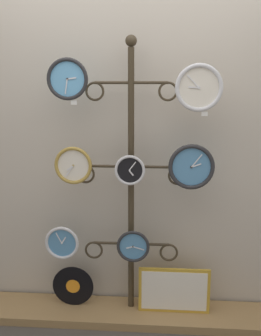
{
  "coord_description": "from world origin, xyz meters",
  "views": [
    {
      "loc": [
        0.21,
        -2.27,
        1.68
      ],
      "look_at": [
        0.0,
        0.36,
        1.13
      ],
      "focal_mm": 42.0,
      "sensor_mm": 36.0,
      "label": 1
    }
  ],
  "objects_px": {
    "clock_bottom_center": "(133,246)",
    "clock_bottom_left": "(62,243)",
    "display_stand": "(131,210)",
    "clock_middle_right": "(191,167)",
    "clock_top_left": "(67,79)",
    "clock_middle_center": "(129,170)",
    "picture_frame": "(174,290)",
    "vinyl_record": "(73,286)",
    "clock_top_right": "(199,88)",
    "clock_middle_left": "(73,165)"
  },
  "relations": [
    {
      "from": "display_stand",
      "to": "clock_middle_left",
      "type": "xyz_separation_m",
      "value": [
        -0.39,
        -0.09,
        0.34
      ]
    },
    {
      "from": "clock_top_left",
      "to": "clock_bottom_left",
      "type": "relative_size",
      "value": 1.12
    },
    {
      "from": "clock_middle_right",
      "to": "clock_bottom_left",
      "type": "bearing_deg",
      "value": 179.84
    },
    {
      "from": "clock_middle_right",
      "to": "clock_bottom_left",
      "type": "height_order",
      "value": "clock_middle_right"
    },
    {
      "from": "clock_top_right",
      "to": "vinyl_record",
      "type": "relative_size",
      "value": 0.99
    },
    {
      "from": "clock_middle_left",
      "to": "clock_bottom_center",
      "type": "height_order",
      "value": "clock_middle_left"
    },
    {
      "from": "clock_top_right",
      "to": "vinyl_record",
      "type": "bearing_deg",
      "value": 174.62
    },
    {
      "from": "clock_bottom_center",
      "to": "clock_middle_right",
      "type": "bearing_deg",
      "value": 2.46
    },
    {
      "from": "clock_top_left",
      "to": "clock_middle_left",
      "type": "xyz_separation_m",
      "value": [
        0.02,
        0.01,
        -0.58
      ]
    },
    {
      "from": "clock_middle_right",
      "to": "vinyl_record",
      "type": "relative_size",
      "value": 1.0
    },
    {
      "from": "display_stand",
      "to": "clock_bottom_left",
      "type": "xyz_separation_m",
      "value": [
        -0.49,
        -0.09,
        -0.23
      ]
    },
    {
      "from": "clock_middle_left",
      "to": "clock_middle_center",
      "type": "xyz_separation_m",
      "value": [
        0.39,
        -0.02,
        -0.02
      ]
    },
    {
      "from": "picture_frame",
      "to": "display_stand",
      "type": "bearing_deg",
      "value": 169.33
    },
    {
      "from": "clock_middle_center",
      "to": "clock_bottom_left",
      "type": "xyz_separation_m",
      "value": [
        -0.48,
        0.01,
        -0.54
      ]
    },
    {
      "from": "clock_bottom_center",
      "to": "picture_frame",
      "type": "height_order",
      "value": "clock_bottom_center"
    },
    {
      "from": "clock_bottom_center",
      "to": "clock_middle_left",
      "type": "bearing_deg",
      "value": 176.53
    },
    {
      "from": "clock_top_left",
      "to": "vinyl_record",
      "type": "distance_m",
      "value": 1.51
    },
    {
      "from": "clock_middle_center",
      "to": "picture_frame",
      "type": "xyz_separation_m",
      "value": [
        0.32,
        0.04,
        -0.9
      ]
    },
    {
      "from": "clock_top_left",
      "to": "clock_middle_left",
      "type": "relative_size",
      "value": 1.05
    },
    {
      "from": "vinyl_record",
      "to": "clock_top_left",
      "type": "bearing_deg",
      "value": -70.19
    },
    {
      "from": "clock_top_left",
      "to": "clock_bottom_left",
      "type": "xyz_separation_m",
      "value": [
        -0.08,
        0.0,
        -1.14
      ]
    },
    {
      "from": "clock_top_left",
      "to": "clock_bottom_center",
      "type": "height_order",
      "value": "clock_top_left"
    },
    {
      "from": "display_stand",
      "to": "clock_bottom_center",
      "type": "xyz_separation_m",
      "value": [
        0.02,
        -0.11,
        -0.23
      ]
    },
    {
      "from": "display_stand",
      "to": "clock_middle_right",
      "type": "distance_m",
      "value": 0.54
    },
    {
      "from": "clock_middle_center",
      "to": "clock_top_right",
      "type": "bearing_deg",
      "value": -0.86
    },
    {
      "from": "clock_top_right",
      "to": "clock_bottom_left",
      "type": "height_order",
      "value": "clock_top_right"
    },
    {
      "from": "display_stand",
      "to": "clock_middle_right",
      "type": "height_order",
      "value": "display_stand"
    },
    {
      "from": "clock_bottom_center",
      "to": "vinyl_record",
      "type": "height_order",
      "value": "clock_bottom_center"
    },
    {
      "from": "clock_middle_center",
      "to": "clock_bottom_left",
      "type": "relative_size",
      "value": 0.84
    },
    {
      "from": "clock_middle_left",
      "to": "display_stand",
      "type": "bearing_deg",
      "value": 12.32
    },
    {
      "from": "clock_middle_center",
      "to": "clock_middle_right",
      "type": "relative_size",
      "value": 0.67
    },
    {
      "from": "clock_middle_right",
      "to": "picture_frame",
      "type": "relative_size",
      "value": 0.6
    },
    {
      "from": "clock_middle_right",
      "to": "clock_middle_center",
      "type": "bearing_deg",
      "value": -178.73
    },
    {
      "from": "clock_middle_center",
      "to": "clock_middle_left",
      "type": "bearing_deg",
      "value": 177.38
    },
    {
      "from": "clock_top_left",
      "to": "picture_frame",
      "type": "height_order",
      "value": "clock_top_left"
    },
    {
      "from": "clock_top_left",
      "to": "clock_middle_left",
      "type": "distance_m",
      "value": 0.58
    },
    {
      "from": "picture_frame",
      "to": "clock_bottom_center",
      "type": "bearing_deg",
      "value": -170.27
    },
    {
      "from": "clock_top_left",
      "to": "clock_top_right",
      "type": "xyz_separation_m",
      "value": [
        0.85,
        -0.02,
        -0.05
      ]
    },
    {
      "from": "clock_bottom_left",
      "to": "vinyl_record",
      "type": "xyz_separation_m",
      "value": [
        0.05,
        0.06,
        -0.37
      ]
    },
    {
      "from": "clock_middle_center",
      "to": "vinyl_record",
      "type": "xyz_separation_m",
      "value": [
        -0.43,
        0.08,
        -0.91
      ]
    },
    {
      "from": "clock_middle_center",
      "to": "clock_bottom_center",
      "type": "height_order",
      "value": "clock_middle_center"
    },
    {
      "from": "clock_bottom_left",
      "to": "display_stand",
      "type": "bearing_deg",
      "value": 10.59
    },
    {
      "from": "clock_middle_center",
      "to": "picture_frame",
      "type": "distance_m",
      "value": 0.95
    },
    {
      "from": "vinyl_record",
      "to": "picture_frame",
      "type": "distance_m",
      "value": 0.75
    },
    {
      "from": "clock_bottom_center",
      "to": "clock_bottom_left",
      "type": "bearing_deg",
      "value": 177.84
    },
    {
      "from": "clock_top_right",
      "to": "clock_bottom_center",
      "type": "relative_size",
      "value": 1.32
    },
    {
      "from": "clock_middle_right",
      "to": "clock_bottom_left",
      "type": "xyz_separation_m",
      "value": [
        -0.9,
        0.0,
        -0.57
      ]
    },
    {
      "from": "picture_frame",
      "to": "clock_middle_right",
      "type": "bearing_deg",
      "value": -19.86
    },
    {
      "from": "clock_top_left",
      "to": "clock_bottom_left",
      "type": "distance_m",
      "value": 1.14
    },
    {
      "from": "clock_top_right",
      "to": "clock_middle_right",
      "type": "relative_size",
      "value": 0.99
    }
  ]
}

